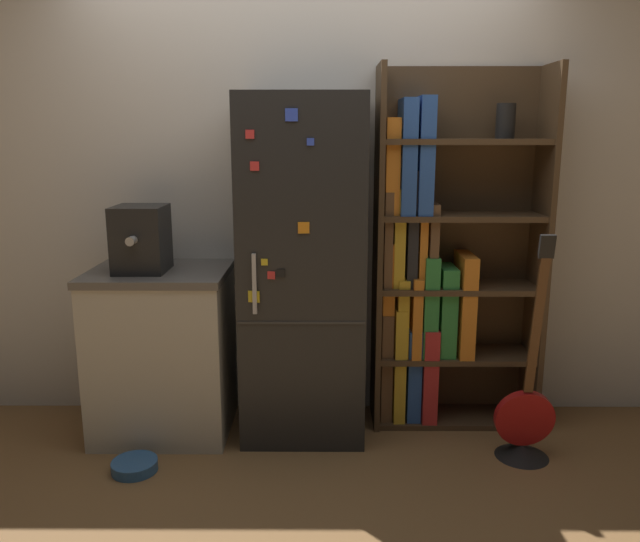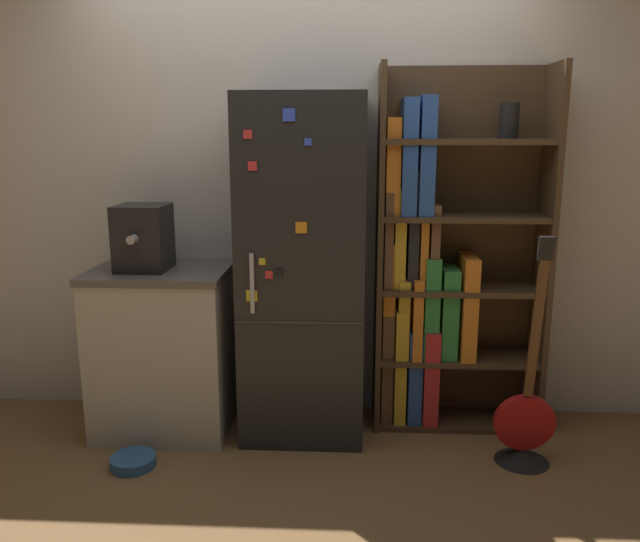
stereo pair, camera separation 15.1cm
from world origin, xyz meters
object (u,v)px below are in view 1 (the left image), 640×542
Objects in this scene: refrigerator at (303,270)px; guitar at (524,426)px; pet_bowl at (135,465)px; bookshelf at (434,271)px; espresso_machine at (141,239)px.

refrigerator reaches higher than guitar.
bookshelf is at bearing 21.56° from pet_bowl.
refrigerator is at bearing 29.94° from pet_bowl.
guitar is at bearing -16.06° from refrigerator.
pet_bowl is at bearing -158.44° from bookshelf.
bookshelf reaches higher than refrigerator.
bookshelf is at bearing 7.14° from espresso_machine.
bookshelf reaches higher than espresso_machine.
refrigerator is 1.55× the size of guitar.
espresso_machine is 1.53× the size of pet_bowl.
refrigerator reaches higher than pet_bowl.
guitar is (1.13, -0.32, -0.73)m from refrigerator.
refrigerator is 0.74m from bookshelf.
bookshelf is at bearing 131.20° from guitar.
pet_bowl is at bearing -150.06° from refrigerator.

